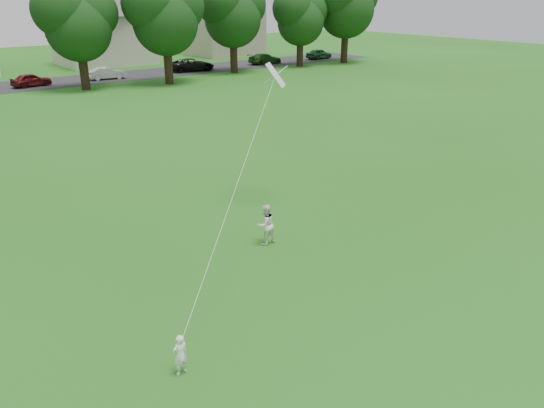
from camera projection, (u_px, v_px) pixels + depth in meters
ground at (281, 326)px, 13.01m from camera, size 160.00×160.00×0.00m
toddler at (180, 355)px, 11.24m from camera, size 0.37×0.25×0.97m
older_boy at (266, 224)px, 17.06m from camera, size 0.66×0.52×1.36m
kite at (240, 175)px, 15.06m from camera, size 4.48×3.92×11.11m
tree_row at (2, 12)px, 39.50m from camera, size 82.52×8.81×11.03m
parked_cars at (50, 78)px, 46.65m from camera, size 71.00×2.66×1.28m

